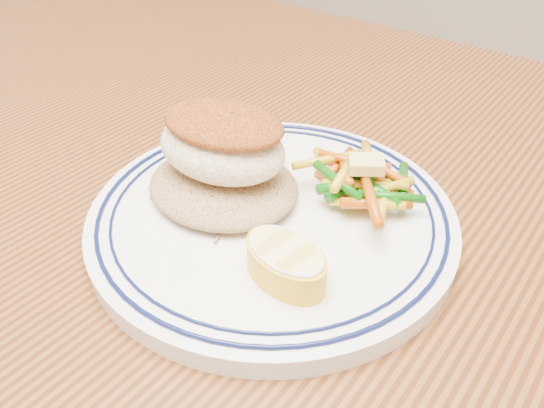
{
  "coord_description": "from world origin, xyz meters",
  "views": [
    {
      "loc": [
        0.18,
        -0.24,
        1.0
      ],
      "look_at": [
        -0.01,
        0.0,
        0.77
      ],
      "focal_mm": 35.0,
      "sensor_mm": 36.0,
      "label": 1
    }
  ],
  "objects": [
    {
      "name": "butter_pat",
      "position": [
        0.03,
        0.05,
        0.8
      ],
      "size": [
        0.03,
        0.03,
        0.01
      ],
      "primitive_type": "cube",
      "rotation": [
        0.0,
        0.0,
        0.62
      ],
      "color": "#E4D06F",
      "rests_on": "vegetable_pile"
    },
    {
      "name": "fish_fillet",
      "position": [
        -0.06,
        -0.0,
        0.81
      ],
      "size": [
        0.11,
        0.08,
        0.05
      ],
      "color": "white",
      "rests_on": "rice_pilaf"
    },
    {
      "name": "dining_table",
      "position": [
        0.0,
        0.0,
        0.65
      ],
      "size": [
        1.5,
        0.9,
        0.75
      ],
      "color": "#4A240E",
      "rests_on": "ground"
    },
    {
      "name": "vegetable_pile",
      "position": [
        0.03,
        0.06,
        0.78
      ],
      "size": [
        0.11,
        0.1,
        0.03
      ],
      "color": "#B44A09",
      "rests_on": "plate"
    },
    {
      "name": "lemon_wedge",
      "position": [
        0.04,
        -0.05,
        0.78
      ],
      "size": [
        0.06,
        0.06,
        0.02
      ],
      "color": "yellow",
      "rests_on": "plate"
    },
    {
      "name": "rice_pilaf",
      "position": [
        -0.05,
        -0.01,
        0.78
      ],
      "size": [
        0.12,
        0.1,
        0.02
      ],
      "primitive_type": "ellipsoid",
      "color": "olive",
      "rests_on": "plate"
    },
    {
      "name": "plate",
      "position": [
        -0.01,
        0.0,
        0.76
      ],
      "size": [
        0.26,
        0.26,
        0.02
      ],
      "color": "white",
      "rests_on": "dining_table"
    }
  ]
}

